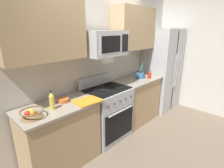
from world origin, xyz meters
TOP-DOWN VIEW (x-y plane):
  - ground_plane at (0.00, 0.00)m, footprint 16.00×16.00m
  - wall_back at (0.00, 1.04)m, footprint 8.00×0.10m
  - counter_left at (-0.92, 0.67)m, footprint 1.06×0.60m
  - range_oven at (-0.00, 0.68)m, footprint 0.76×0.64m
  - counter_right at (0.89, 0.67)m, footprint 0.99×0.60m
  - refrigerator at (1.82, 0.66)m, footprint 0.83×0.71m
  - wall_right at (2.33, 0.00)m, footprint 0.10×8.00m
  - microwave at (-0.00, 0.70)m, footprint 0.70×0.44m
  - upper_cabinets_left at (-0.92, 0.82)m, footprint 1.05×0.34m
  - upper_cabinets_right at (0.89, 0.82)m, footprint 0.98×0.34m
  - utensil_crock at (0.98, 0.68)m, footprint 0.18×0.18m
  - fruit_basket at (-1.28, 0.60)m, footprint 0.27×0.27m
  - cutting_board at (-0.54, 0.51)m, footprint 0.40×0.31m
  - bottle_oil at (-1.01, 0.63)m, footprint 0.06×0.06m
  - bottle_hot_sauce at (1.10, 0.53)m, footprint 0.07×0.07m
  - prep_bowl at (-0.79, 0.73)m, footprint 0.15×0.15m

SIDE VIEW (x-z plane):
  - ground_plane at x=0.00m, z-range 0.00..0.00m
  - counter_left at x=-0.92m, z-range 0.00..0.91m
  - counter_right at x=0.89m, z-range 0.00..0.91m
  - range_oven at x=0.00m, z-range -0.07..1.02m
  - cutting_board at x=-0.54m, z-range 0.91..0.93m
  - prep_bowl at x=-0.79m, z-range 0.91..0.97m
  - refrigerator at x=1.82m, z-range 0.00..1.89m
  - fruit_basket at x=-1.28m, z-range 0.91..1.02m
  - utensil_crock at x=0.98m, z-range 0.82..1.15m
  - bottle_hot_sauce at x=1.10m, z-range 0.90..1.08m
  - bottle_oil at x=-1.01m, z-range 0.90..1.15m
  - wall_back at x=0.00m, z-range 0.00..2.60m
  - wall_right at x=2.33m, z-range 0.00..2.60m
  - microwave at x=0.00m, z-range 1.48..1.86m
  - upper_cabinets_left at x=-0.92m, z-range 1.50..2.28m
  - upper_cabinets_right at x=0.89m, z-range 1.50..2.28m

